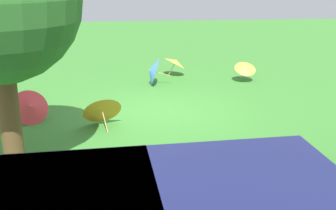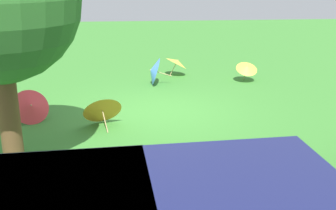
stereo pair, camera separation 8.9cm
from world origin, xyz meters
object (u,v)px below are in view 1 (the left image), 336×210
parasol_blue_0 (152,71)px  parasol_orange_0 (101,108)px  parasol_yellow_0 (175,62)px  parasol_yellow_1 (246,67)px  parasol_red_0 (30,107)px

parasol_blue_0 → parasol_orange_0: parasol_blue_0 is taller
parasol_blue_0 → parasol_yellow_0: bearing=-128.2°
parasol_yellow_1 → parasol_yellow_0: bearing=-25.9°
parasol_orange_0 → parasol_yellow_1: 5.73m
parasol_red_0 → parasol_orange_0: (-1.70, 0.36, 0.03)m
parasol_blue_0 → parasol_yellow_0: size_ratio=0.93×
parasol_red_0 → parasol_yellow_1: 6.96m
parasol_blue_0 → parasol_yellow_1: size_ratio=1.23×
parasol_red_0 → parasol_yellow_1: bearing=-152.4°
parasol_blue_0 → parasol_orange_0: size_ratio=0.85×
parasol_orange_0 → parasol_yellow_1: size_ratio=1.44×
parasol_red_0 → parasol_blue_0: bearing=-134.5°
parasol_red_0 → parasol_yellow_0: 5.86m
parasol_blue_0 → parasol_orange_0: bearing=68.3°
parasol_blue_0 → parasol_yellow_1: (-3.05, -0.07, 0.04)m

